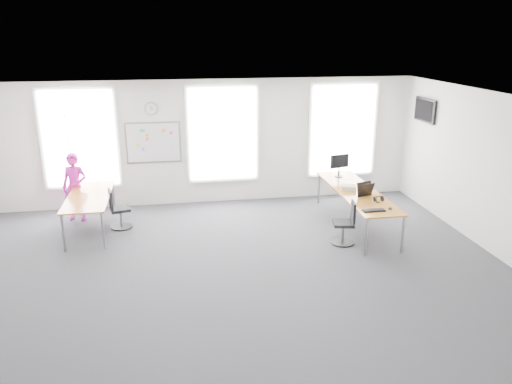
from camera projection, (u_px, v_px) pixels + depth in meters
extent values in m
plane|color=#27272C|center=(232.00, 274.00, 8.72)|extent=(10.00, 10.00, 0.00)
plane|color=silver|center=(229.00, 102.00, 7.79)|extent=(10.00, 10.00, 0.00)
plane|color=white|center=(210.00, 142.00, 12.01)|extent=(10.00, 0.00, 10.00)
plane|color=white|center=(284.00, 328.00, 4.50)|extent=(10.00, 0.00, 10.00)
plane|color=white|center=(504.00, 179.00, 9.06)|extent=(0.00, 10.00, 10.00)
cube|color=silver|center=(80.00, 139.00, 11.44)|extent=(1.60, 0.06, 2.20)
cube|color=silver|center=(223.00, 134.00, 11.97)|extent=(1.60, 0.06, 2.20)
cube|color=silver|center=(342.00, 130.00, 12.45)|extent=(1.60, 0.06, 2.20)
cube|color=#B1701E|center=(357.00, 191.00, 10.74)|extent=(0.85, 3.20, 0.03)
cylinder|color=gray|center=(366.00, 237.00, 9.35)|extent=(0.05, 0.05, 0.75)
cylinder|color=gray|center=(403.00, 234.00, 9.47)|extent=(0.05, 0.05, 0.75)
cylinder|color=gray|center=(319.00, 188.00, 12.24)|extent=(0.05, 0.05, 0.75)
cylinder|color=gray|center=(347.00, 187.00, 12.36)|extent=(0.05, 0.05, 0.75)
cube|color=#B1701E|center=(89.00, 196.00, 10.42)|extent=(0.86, 2.15, 0.03)
cylinder|color=gray|center=(63.00, 233.00, 9.53)|extent=(0.05, 0.05, 0.75)
cylinder|color=gray|center=(103.00, 231.00, 9.65)|extent=(0.05, 0.05, 0.75)
cylinder|color=gray|center=(80.00, 199.00, 11.43)|extent=(0.05, 0.05, 0.75)
cylinder|color=gray|center=(114.00, 198.00, 11.55)|extent=(0.05, 0.05, 0.75)
cylinder|color=black|center=(342.00, 242.00, 10.01)|extent=(0.47, 0.47, 0.03)
cylinder|color=gray|center=(343.00, 233.00, 9.95)|extent=(0.05, 0.05, 0.38)
cube|color=black|center=(343.00, 223.00, 9.88)|extent=(0.47, 0.47, 0.06)
cube|color=black|center=(353.00, 212.00, 9.80)|extent=(0.12, 0.38, 0.40)
cylinder|color=black|center=(122.00, 227.00, 10.81)|extent=(0.46, 0.46, 0.03)
cylinder|color=gray|center=(121.00, 218.00, 10.75)|extent=(0.05, 0.05, 0.38)
cube|color=black|center=(120.00, 209.00, 10.68)|extent=(0.47, 0.47, 0.06)
cube|color=black|center=(111.00, 199.00, 10.54)|extent=(0.13, 0.38, 0.40)
imported|color=#C519A2|center=(75.00, 187.00, 11.02)|extent=(0.63, 0.49, 1.53)
cube|color=silver|center=(153.00, 143.00, 11.75)|extent=(1.20, 0.03, 0.90)
cylinder|color=gray|center=(151.00, 109.00, 11.50)|extent=(0.30, 0.04, 0.30)
cube|color=black|center=(425.00, 110.00, 11.62)|extent=(0.06, 0.90, 0.55)
cube|color=black|center=(374.00, 210.00, 9.53)|extent=(0.44, 0.16, 0.02)
ellipsoid|color=black|center=(390.00, 208.00, 9.59)|extent=(0.09, 0.13, 0.05)
cylinder|color=black|center=(378.00, 202.00, 9.99)|extent=(0.07, 0.07, 0.01)
cylinder|color=black|center=(375.00, 199.00, 10.04)|extent=(0.04, 0.10, 0.10)
cylinder|color=black|center=(382.00, 199.00, 10.07)|extent=(0.04, 0.10, 0.10)
cylinder|color=gold|center=(375.00, 199.00, 10.04)|extent=(0.01, 0.10, 0.10)
cube|color=black|center=(379.00, 196.00, 10.04)|extent=(0.17, 0.02, 0.02)
cube|color=black|center=(364.00, 189.00, 10.38)|extent=(0.37, 0.19, 0.30)
cube|color=orange|center=(366.00, 190.00, 10.30)|extent=(0.36, 0.20, 0.27)
cube|color=black|center=(366.00, 190.00, 10.29)|extent=(0.38, 0.21, 0.29)
cube|color=beige|center=(349.00, 188.00, 10.77)|extent=(0.35, 0.30, 0.10)
cylinder|color=black|center=(339.00, 176.00, 11.78)|extent=(0.20, 0.20, 0.02)
cylinder|color=black|center=(339.00, 172.00, 11.75)|extent=(0.04, 0.04, 0.20)
cube|color=black|center=(340.00, 161.00, 11.65)|extent=(0.48, 0.15, 0.32)
cube|color=black|center=(340.00, 161.00, 11.64)|extent=(0.44, 0.12, 0.29)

